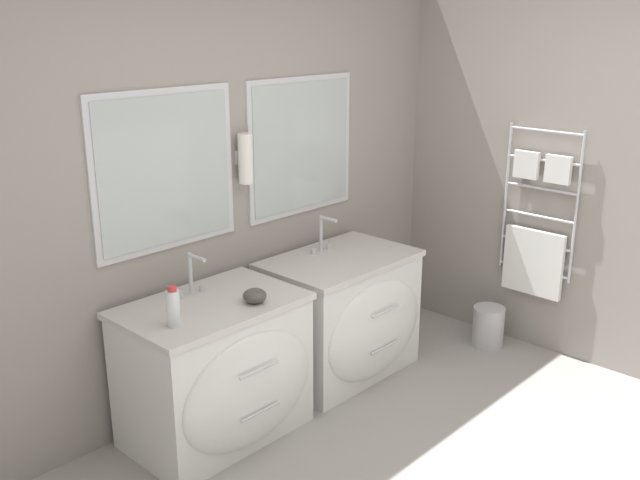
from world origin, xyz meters
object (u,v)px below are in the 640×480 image
object	(u,v)px
vanity_right	(344,316)
toiletry_bottle	(173,307)
vanity_left	(219,371)
waste_bin	(488,326)
amenity_bowl	(255,296)

from	to	relation	value
vanity_right	toiletry_bottle	distance (m)	1.40
vanity_left	waste_bin	distance (m)	2.07
waste_bin	toiletry_bottle	bearing A→B (deg)	169.84
toiletry_bottle	amenity_bowl	distance (m)	0.47
vanity_right	amenity_bowl	xyz separation A→B (m)	(-0.85, -0.13, 0.42)
vanity_left	toiletry_bottle	distance (m)	0.57
vanity_left	toiletry_bottle	xyz separation A→B (m)	(-0.30, -0.06, 0.48)
vanity_left	amenity_bowl	world-z (taller)	amenity_bowl
toiletry_bottle	waste_bin	xyz separation A→B (m)	(2.30, -0.41, -0.73)
amenity_bowl	waste_bin	bearing A→B (deg)	-10.74
amenity_bowl	waste_bin	distance (m)	1.98
vanity_right	amenity_bowl	bearing A→B (deg)	-171.60
toiletry_bottle	amenity_bowl	xyz separation A→B (m)	(0.46, -0.06, -0.06)
amenity_bowl	toiletry_bottle	bearing A→B (deg)	172.15
vanity_right	waste_bin	size ratio (longest dim) A/B	3.37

